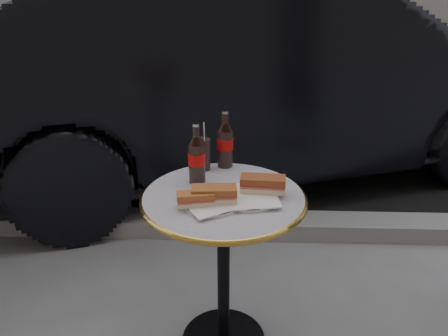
{
  "coord_description": "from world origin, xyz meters",
  "views": [
    {
      "loc": [
        0.05,
        -1.44,
        1.48
      ],
      "look_at": [
        0.0,
        0.05,
        0.82
      ],
      "focal_mm": 35.0,
      "sensor_mm": 36.0,
      "label": 1
    }
  ],
  "objects_px": {
    "cola_bottle_left": "(197,153)",
    "parked_car": "(262,73)",
    "bistro_table": "(224,275)",
    "cola_glass": "(203,154)",
    "plate_left": "(212,203)",
    "cola_bottle_right": "(225,139)",
    "plate_right": "(248,198)"
  },
  "relations": [
    {
      "from": "cola_bottle_right",
      "to": "parked_car",
      "type": "relative_size",
      "value": 0.05
    },
    {
      "from": "cola_bottle_left",
      "to": "parked_car",
      "type": "distance_m",
      "value": 1.85
    },
    {
      "from": "cola_bottle_left",
      "to": "parked_car",
      "type": "height_order",
      "value": "parked_car"
    },
    {
      "from": "cola_bottle_left",
      "to": "cola_bottle_right",
      "type": "height_order",
      "value": "cola_bottle_right"
    },
    {
      "from": "cola_bottle_right",
      "to": "parked_car",
      "type": "bearing_deg",
      "value": 82.21
    },
    {
      "from": "plate_left",
      "to": "parked_car",
      "type": "distance_m",
      "value": 2.01
    },
    {
      "from": "bistro_table",
      "to": "cola_bottle_right",
      "type": "height_order",
      "value": "cola_bottle_right"
    },
    {
      "from": "cola_bottle_left",
      "to": "plate_right",
      "type": "bearing_deg",
      "value": -34.45
    },
    {
      "from": "bistro_table",
      "to": "cola_bottle_left",
      "type": "relative_size",
      "value": 3.01
    },
    {
      "from": "bistro_table",
      "to": "cola_glass",
      "type": "bearing_deg",
      "value": 112.37
    },
    {
      "from": "cola_glass",
      "to": "parked_car",
      "type": "xyz_separation_m",
      "value": [
        0.32,
        1.69,
        -0.01
      ]
    },
    {
      "from": "bistro_table",
      "to": "cola_glass",
      "type": "xyz_separation_m",
      "value": [
        -0.1,
        0.23,
        0.43
      ]
    },
    {
      "from": "cola_bottle_left",
      "to": "cola_glass",
      "type": "relative_size",
      "value": 1.8
    },
    {
      "from": "plate_left",
      "to": "cola_glass",
      "type": "relative_size",
      "value": 1.53
    },
    {
      "from": "plate_right",
      "to": "cola_bottle_left",
      "type": "bearing_deg",
      "value": 145.55
    },
    {
      "from": "plate_right",
      "to": "cola_bottle_right",
      "type": "bearing_deg",
      "value": 107.57
    },
    {
      "from": "cola_bottle_right",
      "to": "plate_left",
      "type": "bearing_deg",
      "value": -95.98
    },
    {
      "from": "plate_right",
      "to": "cola_bottle_right",
      "type": "xyz_separation_m",
      "value": [
        -0.09,
        0.3,
        0.12
      ]
    },
    {
      "from": "bistro_table",
      "to": "cola_bottle_right",
      "type": "relative_size",
      "value": 2.99
    },
    {
      "from": "plate_right",
      "to": "cola_glass",
      "type": "distance_m",
      "value": 0.33
    },
    {
      "from": "bistro_table",
      "to": "cola_bottle_left",
      "type": "height_order",
      "value": "cola_bottle_left"
    },
    {
      "from": "plate_right",
      "to": "cola_bottle_right",
      "type": "distance_m",
      "value": 0.33
    },
    {
      "from": "cola_glass",
      "to": "parked_car",
      "type": "bearing_deg",
      "value": 79.33
    },
    {
      "from": "cola_bottle_right",
      "to": "plate_right",
      "type": "bearing_deg",
      "value": -72.43
    },
    {
      "from": "plate_left",
      "to": "cola_bottle_right",
      "type": "bearing_deg",
      "value": 84.02
    },
    {
      "from": "plate_right",
      "to": "cola_glass",
      "type": "xyz_separation_m",
      "value": [
        -0.19,
        0.26,
        0.06
      ]
    },
    {
      "from": "cola_bottle_left",
      "to": "bistro_table",
      "type": "bearing_deg",
      "value": -45.05
    },
    {
      "from": "plate_left",
      "to": "cola_glass",
      "type": "bearing_deg",
      "value": 100.56
    },
    {
      "from": "cola_bottle_left",
      "to": "parked_car",
      "type": "bearing_deg",
      "value": 79.69
    },
    {
      "from": "parked_car",
      "to": "cola_bottle_left",
      "type": "bearing_deg",
      "value": 151.22
    },
    {
      "from": "bistro_table",
      "to": "plate_left",
      "type": "bearing_deg",
      "value": -118.48
    },
    {
      "from": "cola_bottle_left",
      "to": "cola_glass",
      "type": "xyz_separation_m",
      "value": [
        0.01,
        0.13,
        -0.05
      ]
    }
  ]
}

